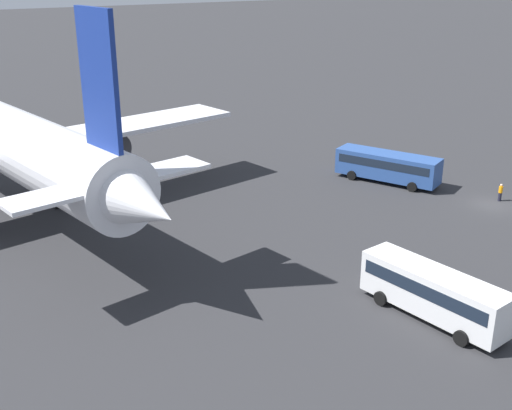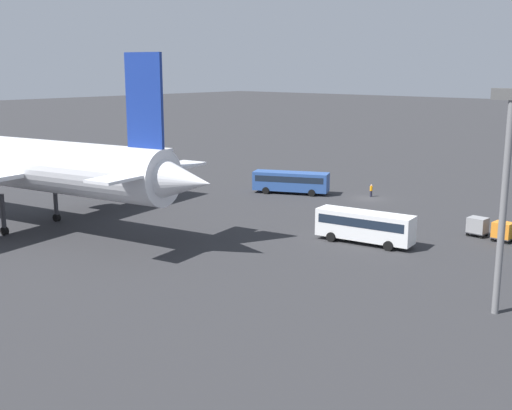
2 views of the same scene
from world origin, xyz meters
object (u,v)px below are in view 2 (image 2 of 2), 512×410
Objects in this scene: shuttle_bus_near at (291,181)px; cargo_cart_orange at (503,231)px; shuttle_bus_far at (365,225)px; worker_person at (371,191)px; cargo_cart_grey at (478,225)px; airplane at (18,164)px.

shuttle_bus_near is 33.48m from cargo_cart_orange.
shuttle_bus_far is 5.00× the size of cargo_cart_orange.
cargo_cart_grey is at bearing 150.63° from worker_person.
cargo_cart_grey is at bearing -154.38° from airplane.
airplane is at bearing 33.97° from cargo_cart_orange.
shuttle_bus_near is 5.28× the size of cargo_cart_grey.
shuttle_bus_near reaches higher than worker_person.
shuttle_bus_near is 1.06× the size of shuttle_bus_far.
airplane is 4.80× the size of shuttle_bus_near.
shuttle_bus_near is at bearing -44.02° from shuttle_bus_far.
airplane reaches higher than cargo_cart_orange.
shuttle_bus_near is 5.28× the size of cargo_cart_orange.
shuttle_bus_far is at bearing 119.64° from worker_person.
airplane is at bearing 47.81° from shuttle_bus_near.
shuttle_bus_near reaches higher than cargo_cart_orange.
cargo_cart_grey is (-30.03, 5.77, -0.67)m from shuttle_bus_near.
worker_person is 25.67m from cargo_cart_orange.
worker_person is at bearing -176.41° from shuttle_bus_near.
airplane reaches higher than shuttle_bus_near.
airplane reaches higher than shuttle_bus_far.
shuttle_bus_far is (-33.37, -19.53, -5.25)m from airplane.
cargo_cart_orange is 2.89m from cargo_cart_grey.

